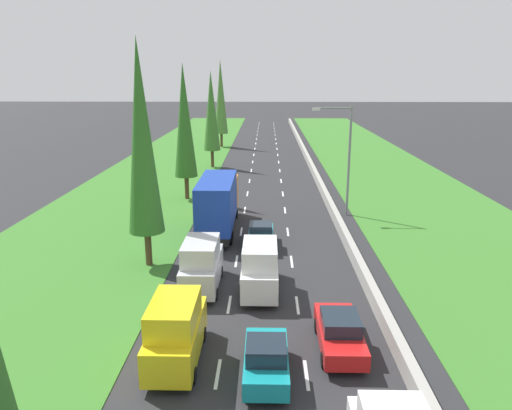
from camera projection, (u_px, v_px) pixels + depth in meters
ground_plane at (266, 166)px, 62.66m from camera, size 300.00×300.00×0.00m
grass_verge_left at (168, 166)px, 62.92m from camera, size 14.00×140.00×0.04m
grass_verge_right at (378, 166)px, 62.35m from camera, size 14.00×140.00×0.04m
median_barrier at (310, 163)px, 62.43m from camera, size 0.44×120.00×0.85m
lane_markings at (266, 166)px, 62.66m from camera, size 3.64×116.00×0.01m
yellow_van_left_lane at (176, 331)px, 19.74m from camera, size 1.96×4.90×2.82m
silver_van_left_lane at (202, 264)px, 26.61m from camera, size 1.96×4.90×2.82m
teal_hatchback_centre_lane at (266, 360)px, 18.72m from camera, size 1.74×3.90×1.72m
blue_box_truck_left_lane at (218, 203)px, 36.26m from camera, size 2.46×9.40×4.18m
white_van_centre_lane at (260, 268)px, 26.16m from camera, size 1.96×4.90×2.82m
teal_hatchback_centre_lane_fourth at (261, 235)px, 33.23m from camera, size 1.74×3.90×1.72m
red_sedan_right_lane at (340, 332)px, 20.79m from camera, size 1.82×4.50×1.64m
poplar_tree_second at (142, 139)px, 28.21m from camera, size 2.14×2.14×13.57m
poplar_tree_third at (184, 121)px, 44.35m from camera, size 2.11×2.11×12.50m
poplar_tree_fourth at (211, 111)px, 60.13m from camera, size 2.10×2.10×11.91m
poplar_tree_fifth at (221, 97)px, 77.22m from camera, size 2.14×2.14×13.74m
street_light_mast at (345, 153)px, 39.64m from camera, size 3.20×0.28×9.00m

